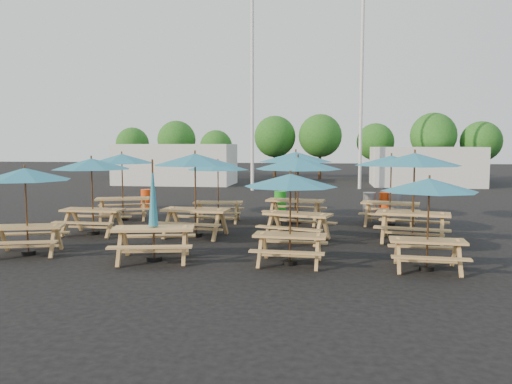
# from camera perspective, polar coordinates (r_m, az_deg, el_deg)

# --- Properties ---
(ground) EXTENTS (120.00, 120.00, 0.00)m
(ground) POSITION_cam_1_polar(r_m,az_deg,el_deg) (16.15, -0.75, -4.39)
(ground) COLOR black
(ground) RESTS_ON ground
(picnic_unit_0) EXTENTS (2.77, 2.77, 2.20)m
(picnic_unit_0) POSITION_cam_1_polar(r_m,az_deg,el_deg) (13.61, -24.89, 1.45)
(picnic_unit_0) COLOR tan
(picnic_unit_0) RESTS_ON ground
(picnic_unit_1) EXTENTS (2.40, 2.40, 2.36)m
(picnic_unit_1) POSITION_cam_1_polar(r_m,az_deg,el_deg) (15.99, -18.29, 2.70)
(picnic_unit_1) COLOR tan
(picnic_unit_1) RESTS_ON ground
(picnic_unit_2) EXTENTS (3.13, 3.13, 2.44)m
(picnic_unit_2) POSITION_cam_1_polar(r_m,az_deg,el_deg) (18.78, -15.08, 3.37)
(picnic_unit_2) COLOR tan
(picnic_unit_2) RESTS_ON ground
(picnic_unit_3) EXTENTS (2.19, 2.01, 2.41)m
(picnic_unit_3) POSITION_cam_1_polar(r_m,az_deg,el_deg) (12.03, -11.64, -3.10)
(picnic_unit_3) COLOR tan
(picnic_unit_3) RESTS_ON ground
(picnic_unit_4) EXTENTS (2.78, 2.78, 2.51)m
(picnic_unit_4) POSITION_cam_1_polar(r_m,az_deg,el_deg) (14.90, -6.98, 3.28)
(picnic_unit_4) COLOR tan
(picnic_unit_4) RESTS_ON ground
(picnic_unit_5) EXTENTS (2.38, 2.38, 2.19)m
(picnic_unit_5) POSITION_cam_1_polar(r_m,az_deg,el_deg) (17.68, -4.37, 2.72)
(picnic_unit_5) COLOR tan
(picnic_unit_5) RESTS_ON ground
(picnic_unit_6) EXTENTS (2.26, 2.26, 2.12)m
(picnic_unit_6) POSITION_cam_1_polar(r_m,az_deg,el_deg) (11.34, 3.95, 0.87)
(picnic_unit_6) COLOR tan
(picnic_unit_6) RESTS_ON ground
(picnic_unit_7) EXTENTS (3.06, 3.06, 2.42)m
(picnic_unit_7) POSITION_cam_1_polar(r_m,az_deg,el_deg) (14.16, 4.81, 2.85)
(picnic_unit_7) COLOR tan
(picnic_unit_7) RESTS_ON ground
(picnic_unit_8) EXTENTS (2.91, 2.91, 2.53)m
(picnic_unit_8) POSITION_cam_1_polar(r_m,az_deg,el_deg) (17.35, 4.56, 3.63)
(picnic_unit_8) COLOR tan
(picnic_unit_8) RESTS_ON ground
(picnic_unit_9) EXTENTS (2.19, 2.19, 2.05)m
(picnic_unit_9) POSITION_cam_1_polar(r_m,az_deg,el_deg) (11.43, 19.18, 0.32)
(picnic_unit_9) COLOR tan
(picnic_unit_9) RESTS_ON ground
(picnic_unit_10) EXTENTS (3.04, 3.04, 2.55)m
(picnic_unit_10) POSITION_cam_1_polar(r_m,az_deg,el_deg) (14.63, 17.66, 3.14)
(picnic_unit_10) COLOR tan
(picnic_unit_10) RESTS_ON ground
(picnic_unit_11) EXTENTS (2.92, 2.92, 2.41)m
(picnic_unit_11) POSITION_cam_1_polar(r_m,az_deg,el_deg) (17.42, 15.20, 3.13)
(picnic_unit_11) COLOR tan
(picnic_unit_11) RESTS_ON ground
(waste_bin_0) EXTENTS (0.51, 0.51, 0.81)m
(waste_bin_0) POSITION_cam_1_polar(r_m,az_deg,el_deg) (22.30, -12.38, -0.74)
(waste_bin_0) COLOR #E7410D
(waste_bin_0) RESTS_ON ground
(waste_bin_1) EXTENTS (0.51, 0.51, 0.81)m
(waste_bin_1) POSITION_cam_1_polar(r_m,az_deg,el_deg) (20.91, 2.79, -1.02)
(waste_bin_1) COLOR #1C971B
(waste_bin_1) RESTS_ON ground
(waste_bin_2) EXTENTS (0.51, 0.51, 0.81)m
(waste_bin_2) POSITION_cam_1_polar(r_m,az_deg,el_deg) (20.88, 12.81, -1.16)
(waste_bin_2) COLOR gray
(waste_bin_2) RESTS_ON ground
(waste_bin_3) EXTENTS (0.51, 0.51, 0.81)m
(waste_bin_3) POSITION_cam_1_polar(r_m,az_deg,el_deg) (21.14, 14.57, -1.12)
(waste_bin_3) COLOR #E7410D
(waste_bin_3) RESTS_ON ground
(waste_bin_4) EXTENTS (0.51, 0.51, 0.81)m
(waste_bin_4) POSITION_cam_1_polar(r_m,az_deg,el_deg) (20.86, 15.59, -1.23)
(waste_bin_4) COLOR gray
(waste_bin_4) RESTS_ON ground
(mast_0) EXTENTS (0.20, 0.20, 12.00)m
(mast_0) POSITION_cam_1_polar(r_m,az_deg,el_deg) (30.23, -0.43, 11.59)
(mast_0) COLOR silver
(mast_0) RESTS_ON ground
(mast_1) EXTENTS (0.20, 0.20, 12.00)m
(mast_1) POSITION_cam_1_polar(r_m,az_deg,el_deg) (31.95, 11.96, 11.14)
(mast_1) COLOR silver
(mast_1) RESTS_ON ground
(event_tent_0) EXTENTS (8.00, 4.00, 2.80)m
(event_tent_0) POSITION_cam_1_polar(r_m,az_deg,el_deg) (35.33, -9.13, 3.16)
(event_tent_0) COLOR silver
(event_tent_0) RESTS_ON ground
(event_tent_1) EXTENTS (7.00, 4.00, 2.60)m
(event_tent_1) POSITION_cam_1_polar(r_m,az_deg,el_deg) (35.37, 18.78, 2.78)
(event_tent_1) COLOR silver
(event_tent_1) RESTS_ON ground
(tree_0) EXTENTS (2.80, 2.80, 4.24)m
(tree_0) POSITION_cam_1_polar(r_m,az_deg,el_deg) (44.18, -13.94, 5.36)
(tree_0) COLOR #382314
(tree_0) RESTS_ON ground
(tree_1) EXTENTS (3.11, 3.11, 4.72)m
(tree_1) POSITION_cam_1_polar(r_m,az_deg,el_deg) (41.46, -9.06, 5.90)
(tree_1) COLOR #382314
(tree_1) RESTS_ON ground
(tree_2) EXTENTS (2.59, 2.59, 3.93)m
(tree_2) POSITION_cam_1_polar(r_m,az_deg,el_deg) (40.36, -4.58, 5.22)
(tree_2) COLOR #382314
(tree_2) RESTS_ON ground
(tree_3) EXTENTS (3.36, 3.36, 5.09)m
(tree_3) POSITION_cam_1_polar(r_m,az_deg,el_deg) (40.66, 2.17, 6.34)
(tree_3) COLOR #382314
(tree_3) RESTS_ON ground
(tree_4) EXTENTS (3.41, 3.41, 5.17)m
(tree_4) POSITION_cam_1_polar(r_m,az_deg,el_deg) (39.99, 7.35, 6.39)
(tree_4) COLOR #382314
(tree_4) RESTS_ON ground
(tree_5) EXTENTS (2.94, 2.94, 4.45)m
(tree_5) POSITION_cam_1_polar(r_m,az_deg,el_deg) (40.57, 13.49, 5.58)
(tree_5) COLOR #382314
(tree_5) RESTS_ON ground
(tree_6) EXTENTS (3.38, 3.38, 5.13)m
(tree_6) POSITION_cam_1_polar(r_m,az_deg,el_deg) (39.40, 19.60, 6.09)
(tree_6) COLOR #382314
(tree_6) RESTS_ON ground
(tree_7) EXTENTS (2.95, 2.95, 4.48)m
(tree_7) POSITION_cam_1_polar(r_m,az_deg,el_deg) (40.23, 24.33, 5.28)
(tree_7) COLOR #382314
(tree_7) RESTS_ON ground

